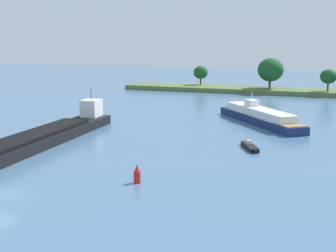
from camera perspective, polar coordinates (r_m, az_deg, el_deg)
ground_plane at (r=44.43m, az=-20.18°, el=-8.11°), size 400.00×400.00×0.00m
treeline_island at (r=125.16m, az=19.08°, el=5.16°), size 97.79×12.01×9.26m
cargo_barge at (r=62.36m, az=-16.34°, el=-1.68°), size 8.55×40.53×5.99m
fishing_skiff at (r=60.14m, az=10.13°, el=-2.53°), size 3.27×5.05×1.04m
white_riverboat at (r=78.99m, az=11.31°, el=1.20°), size 17.76×20.45×5.06m
channel_buoy_red at (r=45.20m, az=-3.85°, el=-6.07°), size 0.70×0.70×1.90m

